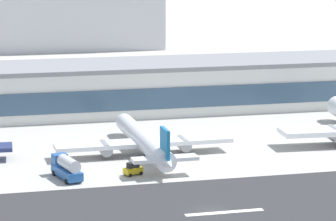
% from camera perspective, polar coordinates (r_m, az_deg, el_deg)
% --- Properties ---
extents(ground_plane, '(1400.00, 1400.00, 0.00)m').
position_cam_1_polar(ground_plane, '(126.48, 2.84, -6.78)').
color(ground_plane, '#B2AFA8').
extents(runway_strip, '(800.00, 35.09, 0.08)m').
position_cam_1_polar(runway_strip, '(125.24, 3.02, -6.95)').
color(runway_strip, '#2D2D30').
rests_on(runway_strip, ground_plane).
extents(runway_centreline_dash_4, '(12.00, 1.20, 0.01)m').
position_cam_1_polar(runway_centreline_dash_4, '(125.75, 3.83, -6.86)').
color(runway_centreline_dash_4, white).
rests_on(runway_centreline_dash_4, runway_strip).
extents(terminal_building, '(166.62, 23.13, 11.63)m').
position_cam_1_polar(terminal_building, '(200.10, -3.58, 1.56)').
color(terminal_building, silver).
rests_on(terminal_building, ground_plane).
extents(airliner_blue_tail_gate_1, '(33.67, 39.99, 8.34)m').
position_cam_1_polar(airliner_blue_tail_gate_1, '(157.97, -1.55, -2.15)').
color(airliner_blue_tail_gate_1, silver).
rests_on(airliner_blue_tail_gate_1, ground_plane).
extents(service_baggage_tug_0, '(3.57, 2.86, 2.20)m').
position_cam_1_polar(service_baggage_tug_0, '(145.50, -2.37, -3.96)').
color(service_baggage_tug_0, gold).
rests_on(service_baggage_tug_0, ground_plane).
extents(service_fuel_truck_1, '(4.60, 8.88, 3.95)m').
position_cam_1_polar(service_fuel_truck_1, '(143.72, -6.84, -3.82)').
color(service_fuel_truck_1, '#23569E').
rests_on(service_fuel_truck_1, ground_plane).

